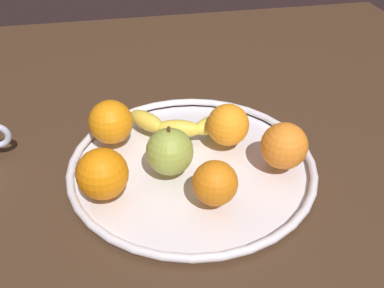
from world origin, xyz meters
The scene contains 9 objects.
ground_plane centered at (0.00, 0.00, -2.00)cm, with size 140.83×140.83×4.00cm, color #432D1D.
fruit_bowl centered at (0.00, 0.00, 0.92)cm, with size 38.70×38.70×1.80cm.
banana centered at (-0.26, 7.88, 3.31)cm, with size 18.96×9.86×3.03cm.
apple centered at (-3.71, -1.94, 5.34)cm, with size 7.07×7.07×7.87cm.
orange_front_right centered at (6.57, 3.46, 5.21)cm, with size 6.82×6.82×6.82cm, color orange.
orange_center centered at (-11.84, 7.65, 5.38)cm, with size 7.16×7.16×7.16cm, color orange.
orange_back_right centered at (1.29, -9.55, 4.94)cm, with size 6.27×6.27×6.27cm, color orange.
orange_front_left centered at (13.24, -3.86, 5.35)cm, with size 7.09×7.09×7.09cm, color orange.
orange_back_left centered at (-13.51, -5.27, 5.42)cm, with size 7.24×7.24×7.24cm, color orange.
Camera 1 is at (-10.17, -51.74, 43.18)cm, focal length 40.18 mm.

